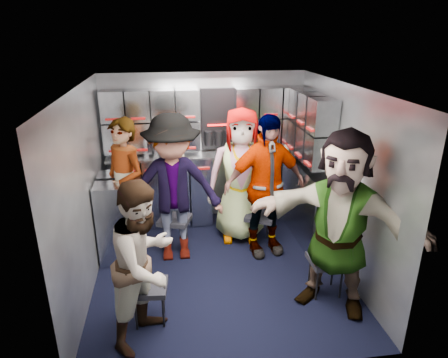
{
  "coord_description": "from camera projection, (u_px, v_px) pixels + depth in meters",
  "views": [
    {
      "loc": [
        -0.52,
        -3.95,
        2.66
      ],
      "look_at": [
        0.11,
        0.35,
        1.0
      ],
      "focal_mm": 32.0,
      "sensor_mm": 36.0,
      "label": 1
    }
  ],
  "objects": [
    {
      "name": "floor",
      "position": [
        219.0,
        270.0,
        4.67
      ],
      "size": [
        3.0,
        3.0,
        0.0
      ],
      "primitive_type": "plane",
      "color": "black",
      "rests_on": "ground"
    },
    {
      "name": "wall_back",
      "position": [
        205.0,
        148.0,
        5.68
      ],
      "size": [
        2.8,
        0.04,
        2.1
      ],
      "primitive_type": "cube",
      "color": "gray",
      "rests_on": "ground"
    },
    {
      "name": "wall_left",
      "position": [
        84.0,
        194.0,
        4.1
      ],
      "size": [
        0.04,
        3.0,
        2.1
      ],
      "primitive_type": "cube",
      "color": "gray",
      "rests_on": "ground"
    },
    {
      "name": "wall_right",
      "position": [
        342.0,
        180.0,
        4.48
      ],
      "size": [
        0.04,
        3.0,
        2.1
      ],
      "primitive_type": "cube",
      "color": "gray",
      "rests_on": "ground"
    },
    {
      "name": "ceiling",
      "position": [
        218.0,
        88.0,
        3.92
      ],
      "size": [
        2.8,
        3.0,
        0.02
      ],
      "primitive_type": "cube",
      "color": "silver",
      "rests_on": "wall_back"
    },
    {
      "name": "cart_bank_back",
      "position": [
        207.0,
        189.0,
        5.68
      ],
      "size": [
        2.68,
        0.38,
        0.99
      ],
      "primitive_type": "cube",
      "color": "#949AA3",
      "rests_on": "ground"
    },
    {
      "name": "cart_bank_left",
      "position": [
        116.0,
        217.0,
        4.85
      ],
      "size": [
        0.38,
        0.76,
        0.99
      ],
      "primitive_type": "cube",
      "color": "#949AA3",
      "rests_on": "ground"
    },
    {
      "name": "counter",
      "position": [
        207.0,
        154.0,
        5.5
      ],
      "size": [
        2.68,
        0.42,
        0.03
      ],
      "primitive_type": "cube",
      "color": "#ADAFB4",
      "rests_on": "cart_bank_back"
    },
    {
      "name": "locker_bank_back",
      "position": [
        206.0,
        119.0,
        5.38
      ],
      "size": [
        2.68,
        0.28,
        0.82
      ],
      "primitive_type": "cube",
      "color": "#949AA3",
      "rests_on": "wall_back"
    },
    {
      "name": "locker_bank_right",
      "position": [
        311.0,
        127.0,
        4.95
      ],
      "size": [
        0.28,
        1.0,
        0.82
      ],
      "primitive_type": "cube",
      "color": "#949AA3",
      "rests_on": "wall_right"
    },
    {
      "name": "right_cabinet",
      "position": [
        308.0,
        203.0,
        5.21
      ],
      "size": [
        0.28,
        1.2,
        1.0
      ],
      "primitive_type": "cube",
      "color": "#949AA3",
      "rests_on": "ground"
    },
    {
      "name": "coffee_niche",
      "position": [
        218.0,
        119.0,
        5.47
      ],
      "size": [
        0.46,
        0.16,
        0.84
      ],
      "primitive_type": null,
      "color": "black",
      "rests_on": "wall_back"
    },
    {
      "name": "red_latch_strip",
      "position": [
        208.0,
        168.0,
        5.36
      ],
      "size": [
        2.6,
        0.02,
        0.03
      ],
      "primitive_type": "cube",
      "color": "maroon",
      "rests_on": "cart_bank_back"
    },
    {
      "name": "jump_seat_near_left",
      "position": [
        149.0,
        289.0,
        3.74
      ],
      "size": [
        0.37,
        0.35,
        0.4
      ],
      "rotation": [
        0.0,
        0.0,
        -0.09
      ],
      "color": "black",
      "rests_on": "ground"
    },
    {
      "name": "jump_seat_mid_left",
      "position": [
        175.0,
        221.0,
        4.98
      ],
      "size": [
        0.46,
        0.45,
        0.44
      ],
      "rotation": [
        0.0,
        0.0,
        -0.34
      ],
      "color": "black",
      "rests_on": "ground"
    },
    {
      "name": "jump_seat_center",
      "position": [
        238.0,
        205.0,
        5.45
      ],
      "size": [
        0.42,
        0.4,
        0.43
      ],
      "rotation": [
        0.0,
        0.0,
        0.16
      ],
      "color": "black",
      "rests_on": "ground"
    },
    {
      "name": "jump_seat_mid_right",
      "position": [
        260.0,
        218.0,
        5.11
      ],
      "size": [
        0.46,
        0.45,
        0.42
      ],
      "rotation": [
        0.0,
        0.0,
        -0.43
      ],
      "color": "black",
      "rests_on": "ground"
    },
    {
      "name": "jump_seat_near_right",
      "position": [
        327.0,
        262.0,
        4.14
      ],
      "size": [
        0.36,
        0.34,
        0.42
      ],
      "rotation": [
        0.0,
        0.0,
        0.01
      ],
      "color": "black",
      "rests_on": "ground"
    },
    {
      "name": "attendant_standing",
      "position": [
        126.0,
        188.0,
        4.78
      ],
      "size": [
        0.72,
        0.73,
        1.7
      ],
      "primitive_type": "imported",
      "rotation": [
        0.0,
        0.0,
        -0.83
      ],
      "color": "black",
      "rests_on": "ground"
    },
    {
      "name": "attendant_arc_a",
      "position": [
        145.0,
        263.0,
        3.43
      ],
      "size": [
        0.89,
        0.93,
        1.52
      ],
      "primitive_type": "imported",
      "rotation": [
        0.0,
        0.0,
        0.97
      ],
      "color": "black",
      "rests_on": "ground"
    },
    {
      "name": "attendant_arc_b",
      "position": [
        173.0,
        189.0,
        4.63
      ],
      "size": [
        1.16,
        0.67,
        1.78
      ],
      "primitive_type": "imported",
      "rotation": [
        0.0,
        0.0,
        0.01
      ],
      "color": "black",
      "rests_on": "ground"
    },
    {
      "name": "attendant_arc_c",
      "position": [
        241.0,
        176.0,
        5.11
      ],
      "size": [
        0.92,
        0.67,
        1.75
      ],
      "primitive_type": "imported",
      "rotation": [
        0.0,
        0.0,
        -0.14
      ],
      "color": "black",
      "rests_on": "ground"
    },
    {
      "name": "attendant_arc_d",
      "position": [
        265.0,
        186.0,
        4.76
      ],
      "size": [
        1.09,
        0.6,
        1.75
      ],
      "primitive_type": "imported",
      "rotation": [
        0.0,
        0.0,
        0.18
      ],
      "color": "black",
      "rests_on": "ground"
    },
    {
      "name": "attendant_arc_e",
      "position": [
        339.0,
        223.0,
        3.78
      ],
      "size": [
        1.69,
        1.44,
        1.83
      ],
      "primitive_type": "imported",
      "rotation": [
        0.0,
        0.0,
        -0.63
      ],
      "color": "black",
      "rests_on": "ground"
    },
    {
      "name": "bottle_left",
      "position": [
        146.0,
        148.0,
        5.29
      ],
      "size": [
        0.07,
        0.07,
        0.25
      ],
      "primitive_type": "cylinder",
      "color": "white",
      "rests_on": "counter"
    },
    {
      "name": "bottle_mid",
      "position": [
        156.0,
        148.0,
        5.31
      ],
      "size": [
        0.06,
        0.06,
        0.25
      ],
      "primitive_type": "cylinder",
      "color": "white",
      "rests_on": "counter"
    },
    {
      "name": "bottle_right",
      "position": [
        267.0,
        143.0,
        5.51
      ],
      "size": [
        0.06,
        0.06,
        0.25
      ],
      "primitive_type": "cylinder",
      "color": "white",
      "rests_on": "counter"
    },
    {
      "name": "cup_left",
      "position": [
        181.0,
        152.0,
        5.37
      ],
      "size": [
        0.08,
        0.08,
        0.09
      ],
      "primitive_type": "cylinder",
      "color": "tan",
      "rests_on": "counter"
    },
    {
      "name": "cup_right",
      "position": [
        286.0,
        148.0,
        5.57
      ],
      "size": [
        0.08,
        0.08,
        0.1
      ],
      "primitive_type": "cylinder",
      "color": "tan",
      "rests_on": "counter"
    }
  ]
}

